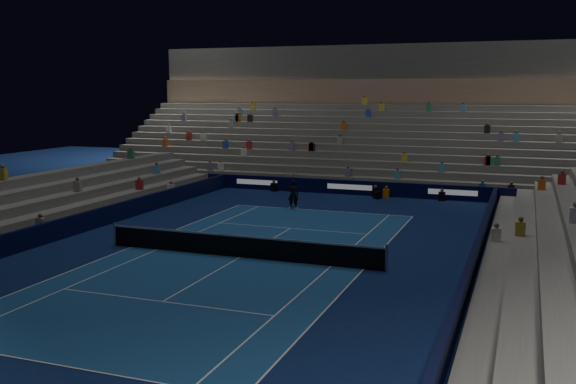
# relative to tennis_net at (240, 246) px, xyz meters

# --- Properties ---
(ground) EXTENTS (90.00, 90.00, 0.00)m
(ground) POSITION_rel_tennis_net_xyz_m (0.00, 0.00, -0.50)
(ground) COLOR #0C1C49
(ground) RESTS_ON ground
(court_surface) EXTENTS (10.97, 23.77, 0.01)m
(court_surface) POSITION_rel_tennis_net_xyz_m (0.00, 0.00, -0.50)
(court_surface) COLOR navy
(court_surface) RESTS_ON ground
(sponsor_barrier_far) EXTENTS (44.00, 0.25, 1.00)m
(sponsor_barrier_far) POSITION_rel_tennis_net_xyz_m (0.00, 18.50, -0.00)
(sponsor_barrier_far) COLOR black
(sponsor_barrier_far) RESTS_ON ground
(sponsor_barrier_east) EXTENTS (0.25, 37.00, 1.00)m
(sponsor_barrier_east) POSITION_rel_tennis_net_xyz_m (9.70, 0.00, -0.00)
(sponsor_barrier_east) COLOR black
(sponsor_barrier_east) RESTS_ON ground
(sponsor_barrier_west) EXTENTS (0.25, 37.00, 1.00)m
(sponsor_barrier_west) POSITION_rel_tennis_net_xyz_m (-9.70, 0.00, -0.00)
(sponsor_barrier_west) COLOR black
(sponsor_barrier_west) RESTS_ON ground
(grandstand_main) EXTENTS (44.00, 15.20, 11.20)m
(grandstand_main) POSITION_rel_tennis_net_xyz_m (0.00, 27.90, 2.87)
(grandstand_main) COLOR slate
(grandstand_main) RESTS_ON ground
(grandstand_east) EXTENTS (5.00, 37.00, 2.50)m
(grandstand_east) POSITION_rel_tennis_net_xyz_m (13.17, 0.00, 0.41)
(grandstand_east) COLOR slate
(grandstand_east) RESTS_ON ground
(grandstand_west) EXTENTS (5.00, 37.00, 2.50)m
(grandstand_west) POSITION_rel_tennis_net_xyz_m (-13.17, 0.00, 0.41)
(grandstand_west) COLOR slate
(grandstand_west) RESTS_ON ground
(tennis_net) EXTENTS (12.90, 0.10, 1.10)m
(tennis_net) POSITION_rel_tennis_net_xyz_m (0.00, 0.00, 0.00)
(tennis_net) COLOR #B2B2B7
(tennis_net) RESTS_ON ground
(tennis_player) EXTENTS (0.77, 0.63, 1.81)m
(tennis_player) POSITION_rel_tennis_net_xyz_m (-1.81, 11.80, 0.40)
(tennis_player) COLOR black
(tennis_player) RESTS_ON ground
(broadcast_camera) EXTENTS (0.54, 0.91, 0.53)m
(broadcast_camera) POSITION_rel_tennis_net_xyz_m (2.21, 17.37, -0.23)
(broadcast_camera) COLOR black
(broadcast_camera) RESTS_ON ground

